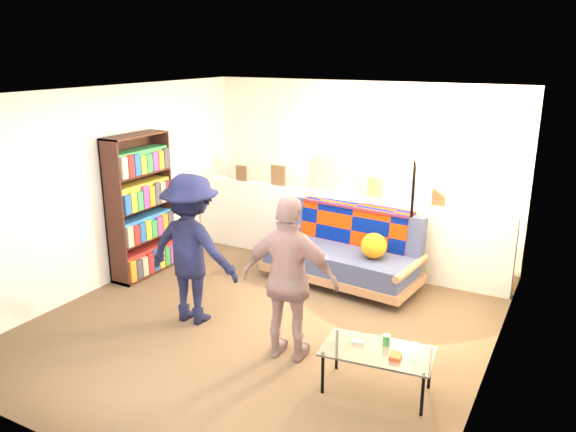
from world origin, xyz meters
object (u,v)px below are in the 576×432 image
(futon_sofa, at_px, (345,253))
(coffee_table, at_px, (378,353))
(person_right, at_px, (290,280))
(bookshelf, at_px, (140,211))
(floor_lamp, at_px, (413,194))
(person_left, at_px, (192,249))

(futon_sofa, height_order, coffee_table, futon_sofa)
(person_right, bearing_deg, bookshelf, -26.80)
(coffee_table, bearing_deg, futon_sofa, 119.66)
(bookshelf, height_order, coffee_table, bookshelf)
(futon_sofa, xyz_separation_m, person_right, (0.25, -1.90, 0.40))
(bookshelf, bearing_deg, person_right, -19.21)
(coffee_table, xyz_separation_m, person_right, (-0.92, 0.14, 0.42))
(futon_sofa, distance_m, coffee_table, 2.35)
(floor_lamp, bearing_deg, coffee_table, -79.56)
(futon_sofa, distance_m, person_right, 1.96)
(futon_sofa, bearing_deg, bookshelf, -157.73)
(futon_sofa, relative_size, floor_lamp, 1.20)
(futon_sofa, distance_m, bookshelf, 2.63)
(coffee_table, xyz_separation_m, person_left, (-2.18, 0.33, 0.44))
(futon_sofa, bearing_deg, person_left, -120.85)
(bookshelf, relative_size, coffee_table, 1.86)
(bookshelf, bearing_deg, floor_lamp, 20.54)
(bookshelf, bearing_deg, coffee_table, -16.58)
(futon_sofa, height_order, floor_lamp, floor_lamp)
(futon_sofa, xyz_separation_m, person_left, (-1.02, -1.71, 0.42))
(person_left, bearing_deg, person_right, 168.40)
(coffee_table, bearing_deg, floor_lamp, 100.44)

